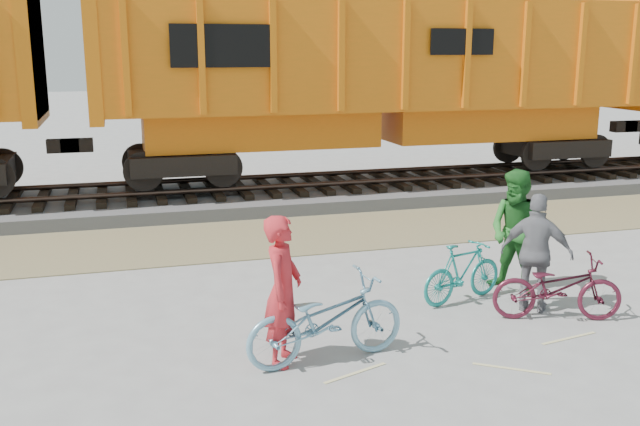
# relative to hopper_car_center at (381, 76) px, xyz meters

# --- Properties ---
(ground) EXTENTS (120.00, 120.00, 0.00)m
(ground) POSITION_rel_hopper_car_center_xyz_m (-2.98, -9.00, -3.01)
(ground) COLOR #9E9E99
(ground) RESTS_ON ground
(gravel_strip) EXTENTS (120.00, 3.00, 0.02)m
(gravel_strip) POSITION_rel_hopper_car_center_xyz_m (-2.98, -3.50, -3.00)
(gravel_strip) COLOR #8A7D55
(gravel_strip) RESTS_ON ground
(ballast_bed) EXTENTS (120.00, 4.00, 0.30)m
(ballast_bed) POSITION_rel_hopper_car_center_xyz_m (-2.98, 0.00, -2.86)
(ballast_bed) COLOR slate
(ballast_bed) RESTS_ON ground
(track) EXTENTS (120.00, 2.60, 0.24)m
(track) POSITION_rel_hopper_car_center_xyz_m (-2.98, 0.00, -2.53)
(track) COLOR black
(track) RESTS_ON ballast_bed
(hopper_car_center) EXTENTS (14.00, 3.13, 4.65)m
(hopper_car_center) POSITION_rel_hopper_car_center_xyz_m (0.00, 0.00, 0.00)
(hopper_car_center) COLOR black
(hopper_car_center) RESTS_ON track
(bicycle_blue) EXTENTS (2.09, 0.98, 1.06)m
(bicycle_blue) POSITION_rel_hopper_car_center_xyz_m (-4.21, -9.37, -2.48)
(bicycle_blue) COLOR #74AAC4
(bicycle_blue) RESTS_ON ground
(bicycle_teal) EXTENTS (1.56, 0.85, 0.90)m
(bicycle_teal) POSITION_rel_hopper_car_center_xyz_m (-1.67, -7.93, -2.55)
(bicycle_teal) COLOR teal
(bicycle_teal) RESTS_ON ground
(bicycle_maroon) EXTENTS (1.86, 1.14, 0.92)m
(bicycle_maroon) POSITION_rel_hopper_car_center_xyz_m (-0.76, -8.95, -2.54)
(bicycle_maroon) COLOR #501626
(bicycle_maroon) RESTS_ON ground
(person_solo) EXTENTS (0.69, 0.79, 1.81)m
(person_solo) POSITION_rel_hopper_car_center_xyz_m (-4.71, -9.27, -2.10)
(person_solo) COLOR red
(person_solo) RESTS_ON ground
(person_man) EXTENTS (1.09, 1.16, 1.90)m
(person_man) POSITION_rel_hopper_car_center_xyz_m (-0.67, -7.73, -2.06)
(person_man) COLOR #236A25
(person_man) RESTS_ON ground
(person_woman) EXTENTS (1.03, 0.96, 1.71)m
(person_woman) POSITION_rel_hopper_car_center_xyz_m (-0.86, -8.55, -2.15)
(person_woman) COLOR slate
(person_woman) RESTS_ON ground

